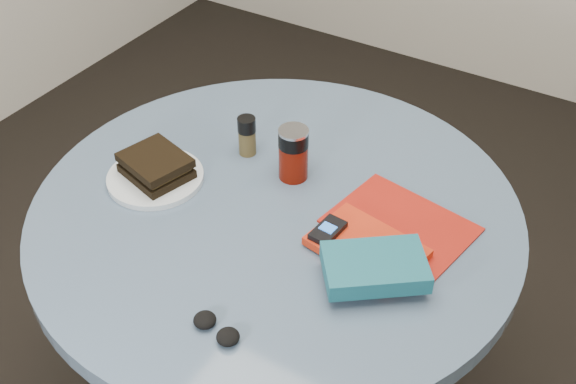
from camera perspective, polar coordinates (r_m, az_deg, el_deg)
The scene contains 10 objects.
table at distance 1.58m, azimuth -0.93°, elevation -5.61°, with size 1.00×1.00×0.75m.
plate at distance 1.55m, azimuth -10.43°, elevation 1.13°, with size 0.20×0.20×0.01m, color silver.
sandwich at distance 1.54m, azimuth -10.40°, elevation 2.07°, with size 0.16×0.14×0.05m.
soda_can at distance 1.51m, azimuth 0.43°, elevation 3.06°, with size 0.08×0.08×0.12m.
pepper_grinder at distance 1.58m, azimuth -3.26°, elevation 4.48°, with size 0.04×0.04×0.09m.
magazine at distance 1.44m, azimuth 8.88°, elevation -2.60°, with size 0.26×0.20×0.00m, color maroon.
red_book at distance 1.37m, azimuth 6.25°, elevation -4.35°, with size 0.21×0.14×0.02m, color #A9230D.
novel at distance 1.29m, azimuth 6.87°, elevation -5.90°, with size 0.18×0.12×0.04m, color #134E5D.
mp3_player at distance 1.37m, azimuth 3.17°, elevation -3.04°, with size 0.05×0.08×0.01m.
headphones at distance 1.24m, azimuth -5.69°, elevation -10.67°, with size 0.10×0.06×0.02m.
Camera 1 is at (0.60, -0.93, 1.71)m, focal length 45.00 mm.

